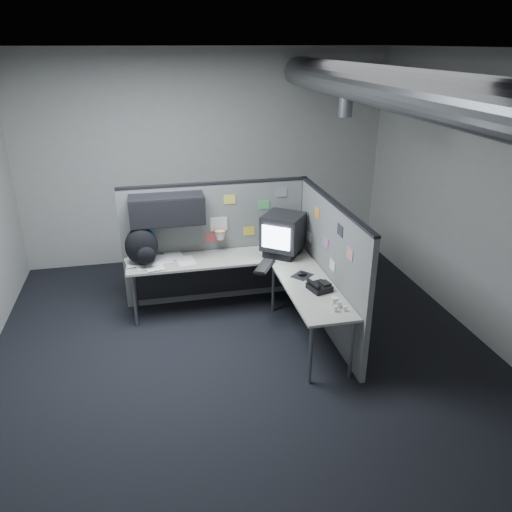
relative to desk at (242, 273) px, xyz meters
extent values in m
cube|color=black|center=(-0.15, -0.70, -0.62)|extent=(5.60, 5.60, 0.01)
cube|color=black|center=(-0.15, -0.70, 2.59)|extent=(5.60, 5.60, 0.01)
cube|color=#9E9E99|center=(-0.15, 2.10, 0.99)|extent=(5.60, 0.01, 3.20)
cube|color=#9E9E99|center=(-0.15, -3.51, 0.99)|extent=(5.60, 0.01, 3.20)
cube|color=#9E9E99|center=(2.66, -0.70, 0.99)|extent=(0.01, 5.60, 3.20)
cylinder|color=slate|center=(1.25, -0.70, 2.24)|extent=(0.40, 5.49, 0.40)
cylinder|color=slate|center=(1.25, 0.10, 1.99)|extent=(0.16, 0.16, 0.30)
cube|color=slate|center=(-0.23, 0.60, 0.19)|extent=(2.43, 0.06, 1.60)
cube|color=black|center=(-0.23, 0.60, 1.00)|extent=(2.43, 0.07, 0.03)
cube|color=black|center=(0.95, 0.60, 0.19)|extent=(0.07, 0.07, 1.60)
cube|color=black|center=(-0.85, 0.40, 0.76)|extent=(0.90, 0.35, 0.35)
cube|color=black|center=(-0.85, 0.22, 0.76)|extent=(0.90, 0.02, 0.33)
cube|color=silver|center=(-0.20, 0.56, 0.47)|extent=(0.22, 0.02, 0.18)
torus|color=#D85914|center=(-0.20, 0.47, 0.41)|extent=(0.16, 0.16, 0.01)
cone|color=white|center=(-0.20, 0.47, 0.35)|extent=(0.14, 0.14, 0.11)
cube|color=#337FCC|center=(-1.10, 0.56, 0.41)|extent=(0.15, 0.01, 0.12)
cube|color=#E5D84C|center=(-0.05, 0.56, 0.79)|extent=(0.15, 0.01, 0.12)
cube|color=gold|center=(0.20, 0.56, 0.34)|extent=(0.15, 0.01, 0.12)
cube|color=#4CB266|center=(0.40, 0.56, 0.69)|extent=(0.15, 0.01, 0.12)
cube|color=gray|center=(0.63, 0.56, 0.84)|extent=(0.15, 0.01, 0.12)
cube|color=#CC4C4C|center=(-0.30, 0.56, 0.29)|extent=(0.15, 0.01, 0.12)
cube|color=slate|center=(0.95, -0.49, 0.19)|extent=(0.06, 2.23, 1.60)
cube|color=black|center=(0.95, -0.49, 1.00)|extent=(0.07, 2.23, 0.03)
cube|color=orange|center=(0.92, -0.05, 0.74)|extent=(0.01, 0.15, 0.12)
cube|color=#B266B2|center=(0.92, -0.40, 0.49)|extent=(0.01, 0.15, 0.12)
cube|color=#26262D|center=(0.92, -0.80, 0.79)|extent=(0.01, 0.15, 0.12)
cube|color=silver|center=(0.92, 0.20, 0.34)|extent=(0.01, 0.15, 0.12)
cube|color=#D87F7F|center=(0.92, -1.10, 0.64)|extent=(0.01, 0.15, 0.12)
cube|color=silver|center=(0.92, -0.65, 0.31)|extent=(0.01, 0.15, 0.12)
cube|color=#A7A497|center=(-0.25, 0.28, 0.10)|extent=(2.30, 0.56, 0.03)
cube|color=#A7A497|center=(0.63, -0.78, 0.10)|extent=(0.56, 1.55, 0.03)
cube|color=black|center=(-0.25, 0.50, -0.21)|extent=(2.18, 0.02, 0.55)
cylinder|color=gray|center=(-1.33, 0.06, -0.26)|extent=(0.04, 0.04, 0.70)
cylinder|color=gray|center=(-1.33, 0.50, -0.26)|extent=(0.04, 0.04, 0.70)
cylinder|color=gray|center=(0.41, 0.06, -0.26)|extent=(0.04, 0.04, 0.70)
cylinder|color=gray|center=(0.41, -1.48, -0.26)|extent=(0.04, 0.04, 0.70)
cylinder|color=gray|center=(0.85, -1.48, -0.26)|extent=(0.04, 0.04, 0.70)
cube|color=black|center=(0.58, 0.23, 0.16)|extent=(0.58, 0.59, 0.09)
cube|color=black|center=(0.58, 0.23, 0.43)|extent=(0.65, 0.65, 0.44)
cube|color=#D1E4F9|center=(0.43, 0.03, 0.43)|extent=(0.30, 0.23, 0.29)
cube|color=black|center=(0.25, -0.15, 0.13)|extent=(0.35, 0.45, 0.03)
cube|color=black|center=(0.25, -0.15, 0.15)|extent=(0.31, 0.41, 0.01)
cube|color=black|center=(0.63, -0.46, 0.12)|extent=(0.30, 0.29, 0.01)
ellipsoid|color=black|center=(0.63, -0.46, 0.15)|extent=(0.12, 0.08, 0.04)
cube|color=black|center=(0.71, -0.85, 0.15)|extent=(0.27, 0.28, 0.06)
cylinder|color=black|center=(0.63, -0.85, 0.20)|extent=(0.10, 0.22, 0.05)
cube|color=black|center=(0.77, -0.84, 0.19)|extent=(0.13, 0.15, 0.02)
cylinder|color=silver|center=(0.76, -1.27, 0.15)|extent=(0.05, 0.05, 0.07)
cylinder|color=silver|center=(0.71, -1.33, 0.15)|extent=(0.05, 0.05, 0.06)
cylinder|color=silver|center=(0.81, -1.34, 0.14)|extent=(0.04, 0.04, 0.05)
cylinder|color=#D85914|center=(0.72, -1.22, 0.16)|extent=(0.05, 0.05, 0.09)
cylinder|color=silver|center=(0.74, -1.23, 0.17)|extent=(0.08, 0.08, 0.10)
cube|color=white|center=(-0.67, 0.27, 0.12)|extent=(0.26, 0.33, 0.00)
cube|color=white|center=(-0.94, 0.37, 0.12)|extent=(0.26, 0.33, 0.00)
cube|color=white|center=(-1.17, 0.23, 0.12)|extent=(0.26, 0.33, 0.00)
cube|color=white|center=(-0.80, 0.45, 0.13)|extent=(0.26, 0.33, 0.00)
cube|color=white|center=(-1.06, 0.17, 0.13)|extent=(0.26, 0.33, 0.00)
cube|color=white|center=(-1.30, 0.33, 0.13)|extent=(0.26, 0.33, 0.00)
ellipsoid|color=black|center=(-1.19, 0.28, 0.36)|extent=(0.41, 0.30, 0.49)
ellipsoid|color=black|center=(-1.14, 0.12, 0.29)|extent=(0.22, 0.13, 0.22)
camera|label=1|loc=(-1.03, -5.49, 2.64)|focal=35.00mm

